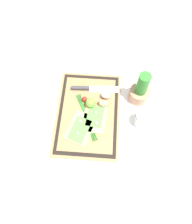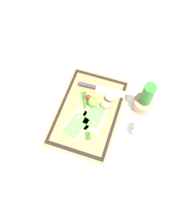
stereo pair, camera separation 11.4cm
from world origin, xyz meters
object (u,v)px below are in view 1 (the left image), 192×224
(egg_pink, at_px, (106,95))
(cherry_tomato_red, at_px, (84,99))
(herb_pot, at_px, (140,91))
(knife, at_px, (87,88))
(pizza_slice_near, at_px, (80,128))
(egg_brown, at_px, (103,103))
(sauce_jar, at_px, (142,120))
(lime, at_px, (91,103))
(pizza_slice_far, at_px, (95,118))

(egg_pink, distance_m, cherry_tomato_red, 0.12)
(herb_pot, bearing_deg, knife, -94.80)
(pizza_slice_near, xyz_separation_m, egg_brown, (-0.14, 0.11, 0.01))
(knife, distance_m, cherry_tomato_red, 0.07)
(egg_pink, relative_size, sauce_jar, 0.63)
(cherry_tomato_red, xyz_separation_m, herb_pot, (-0.05, 0.29, 0.04))
(lime, bearing_deg, pizza_slice_near, -16.95)
(pizza_slice_near, distance_m, lime, 0.15)
(egg_brown, bearing_deg, pizza_slice_near, -37.25)
(egg_pink, distance_m, sauce_jar, 0.23)
(knife, bearing_deg, pizza_slice_near, -3.60)
(lime, xyz_separation_m, herb_pot, (-0.07, 0.26, 0.03))
(knife, xyz_separation_m, egg_pink, (0.04, 0.11, 0.01))
(egg_brown, height_order, egg_pink, same)
(egg_pink, bearing_deg, lime, -54.63)
(lime, bearing_deg, cherry_tomato_red, -126.13)
(egg_pink, bearing_deg, egg_brown, -12.37)
(pizza_slice_far, height_order, sauce_jar, sauce_jar)
(knife, distance_m, egg_brown, 0.13)
(pizza_slice_near, distance_m, cherry_tomato_red, 0.16)
(egg_brown, height_order, herb_pot, herb_pot)
(pizza_slice_near, xyz_separation_m, sauce_jar, (-0.06, 0.31, 0.02))
(pizza_slice_far, bearing_deg, lime, -159.83)
(cherry_tomato_red, bearing_deg, egg_brown, 78.91)
(knife, xyz_separation_m, sauce_jar, (0.17, 0.30, 0.01))
(pizza_slice_far, height_order, herb_pot, herb_pot)
(egg_brown, bearing_deg, egg_pink, 167.63)
(lime, bearing_deg, pizza_slice_far, 20.17)
(egg_pink, bearing_deg, sauce_jar, 56.50)
(pizza_slice_near, bearing_deg, lime, 163.05)
(knife, bearing_deg, lime, 15.43)
(pizza_slice_far, relative_size, lime, 3.14)
(pizza_slice_far, distance_m, knife, 0.18)
(pizza_slice_near, xyz_separation_m, egg_pink, (-0.19, 0.12, 0.01))
(herb_pot, bearing_deg, egg_pink, -83.97)
(cherry_tomato_red, xyz_separation_m, sauce_jar, (0.10, 0.31, 0.01))
(egg_pink, height_order, cherry_tomato_red, egg_pink)
(lime, relative_size, sauce_jar, 0.63)
(pizza_slice_far, relative_size, cherry_tomato_red, 6.05)
(egg_pink, bearing_deg, knife, -112.12)
(egg_brown, distance_m, lime, 0.07)
(lime, bearing_deg, knife, -164.57)
(sauce_jar, bearing_deg, knife, -119.77)
(cherry_tomato_red, bearing_deg, pizza_slice_near, -2.07)
(pizza_slice_near, distance_m, herb_pot, 0.37)
(pizza_slice_near, xyz_separation_m, herb_pot, (-0.21, 0.30, 0.05))
(lime, bearing_deg, egg_pink, 125.37)
(pizza_slice_near, bearing_deg, pizza_slice_far, 131.43)
(knife, xyz_separation_m, herb_pot, (0.02, 0.28, 0.05))
(herb_pot, height_order, sauce_jar, herb_pot)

